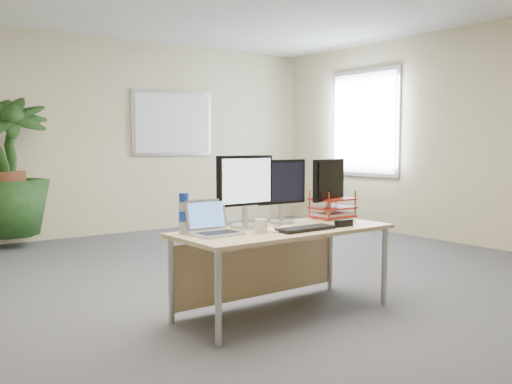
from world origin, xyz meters
TOP-DOWN VIEW (x-y plane):
  - floor at (0.00, 0.00)m, footprint 8.00×8.00m
  - back_wall at (0.00, 4.00)m, footprint 7.00×0.04m
  - whiteboard at (1.20, 3.97)m, footprint 1.30×0.04m
  - window at (3.47, 2.30)m, footprint 0.04×1.30m
  - desk at (-0.17, -0.23)m, footprint 1.67×0.73m
  - floor_plant at (-1.16, 3.70)m, footprint 1.00×1.00m
  - monitor_left at (-0.36, -0.11)m, footprint 0.48×0.22m
  - monitor_right at (0.01, -0.09)m, footprint 0.45×0.20m
  - monitor_dark at (0.48, -0.12)m, footprint 0.44×0.20m
  - laptop at (-0.72, -0.23)m, footprint 0.33×0.29m
  - keyboard at (-0.09, -0.49)m, footprint 0.46×0.16m
  - coffee_mug at (-0.42, -0.39)m, footprint 0.12×0.09m
  - spiral_notebook at (-0.22, -0.36)m, footprint 0.27×0.21m
  - orange_pen at (-0.21, -0.31)m, footprint 0.12×0.08m
  - yellow_highlighter at (-0.00, -0.37)m, footprint 0.12×0.03m
  - water_bottle at (-0.87, -0.10)m, footprint 0.07×0.07m
  - letter_tray at (0.54, -0.10)m, footprint 0.34×0.26m
  - stapler at (0.26, -0.52)m, footprint 0.16×0.05m

SIDE VIEW (x-z plane):
  - floor at x=0.00m, z-range 0.00..0.00m
  - desk at x=-0.17m, z-range 0.19..0.82m
  - spiral_notebook at x=-0.22m, z-range 0.64..0.65m
  - yellow_highlighter at x=0.00m, z-range 0.64..0.65m
  - keyboard at x=-0.09m, z-range 0.64..0.66m
  - orange_pen at x=-0.21m, z-range 0.65..0.66m
  - stapler at x=0.26m, z-range 0.64..0.69m
  - coffee_mug at x=-0.42m, z-range 0.64..0.73m
  - laptop at x=-0.72m, z-range 0.58..0.81m
  - letter_tray at x=0.54m, z-range 0.63..0.79m
  - floor_plant at x=-1.16m, z-range 0.00..1.50m
  - water_bottle at x=-0.87m, z-range 0.63..0.91m
  - monitor_dark at x=0.48m, z-range 0.67..1.17m
  - monitor_right at x=0.01m, z-range 0.67..1.17m
  - monitor_left at x=-0.36m, z-range 0.67..1.21m
  - back_wall at x=0.00m, z-range 0.00..2.70m
  - whiteboard at x=1.20m, z-range 1.07..2.02m
  - window at x=3.47m, z-range 0.77..2.33m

